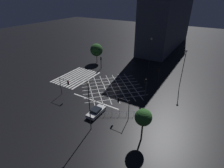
# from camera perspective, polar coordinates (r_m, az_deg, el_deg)

# --- Properties ---
(ground_plane) EXTENTS (200.00, 200.00, 0.00)m
(ground_plane) POSITION_cam_1_polar(r_m,az_deg,el_deg) (41.34, 0.00, -1.13)
(ground_plane) COLOR black
(road_markings) EXTENTS (17.13, 23.55, 0.01)m
(road_markings) POSITION_cam_1_polar(r_m,az_deg,el_deg) (44.75, -7.83, 0.97)
(road_markings) COLOR silver
(road_markings) RESTS_ON ground_plane
(office_building) EXTENTS (39.28, 10.06, 29.03)m
(office_building) POSITION_cam_1_polar(r_m,az_deg,el_deg) (75.78, 18.28, 22.32)
(office_building) COLOR #3D424C
(office_building) RESTS_ON ground_plane
(traffic_light_median_north) EXTENTS (0.36, 0.39, 4.49)m
(traffic_light_median_north) POSITION_cam_1_polar(r_m,az_deg,el_deg) (36.38, 10.97, -0.24)
(traffic_light_median_north) COLOR #2D2D30
(traffic_light_median_north) RESTS_ON ground_plane
(traffic_light_sw_main) EXTENTS (0.39, 0.36, 3.58)m
(traffic_light_sw_main) POSITION_cam_1_polar(r_m,az_deg,el_deg) (51.08, -3.64, 7.75)
(traffic_light_sw_main) COLOR #2D2D30
(traffic_light_sw_main) RESTS_ON ground_plane
(traffic_light_se_cross) EXTENTS (0.36, 2.68, 4.02)m
(traffic_light_se_cross) POSITION_cam_1_polar(r_m,az_deg,el_deg) (37.95, -15.16, 0.10)
(traffic_light_se_cross) COLOR #2D2D30
(traffic_light_se_cross) RESTS_ON ground_plane
(traffic_light_sw_cross) EXTENTS (0.36, 0.39, 3.85)m
(traffic_light_sw_cross) POSITION_cam_1_polar(r_m,az_deg,el_deg) (50.34, -3.60, 7.67)
(traffic_light_sw_cross) COLOR #2D2D30
(traffic_light_sw_cross) RESTS_ON ground_plane
(traffic_light_ne_cross) EXTENTS (0.36, 2.32, 4.04)m
(traffic_light_ne_cross) POSITION_cam_1_polar(r_m,az_deg,el_deg) (30.25, 3.55, -6.47)
(traffic_light_ne_cross) COLOR #2D2D30
(traffic_light_ne_cross) RESTS_ON ground_plane
(traffic_light_nw_cross) EXTENTS (0.36, 0.39, 3.66)m
(traffic_light_nw_cross) POSITION_cam_1_polar(r_m,az_deg,el_deg) (44.15, 15.00, 3.62)
(traffic_light_nw_cross) COLOR #2D2D30
(traffic_light_nw_cross) RESTS_ON ground_plane
(street_lamp_east) EXTENTS (0.46, 0.46, 9.03)m
(street_lamp_east) POSITION_cam_1_polar(r_m,az_deg,el_deg) (42.30, 22.43, 6.26)
(street_lamp_east) COLOR #2D2D30
(street_lamp_east) RESTS_ON ground_plane
(street_lamp_west) EXTENTS (0.55, 0.55, 9.10)m
(street_lamp_west) POSITION_cam_1_polar(r_m,az_deg,el_deg) (50.48, 12.50, 11.68)
(street_lamp_west) COLOR #2D2D30
(street_lamp_west) RESTS_ON ground_plane
(street_lamp_far) EXTENTS (0.41, 0.41, 8.62)m
(street_lamp_far) POSITION_cam_1_polar(r_m,az_deg,el_deg) (26.55, -7.48, -5.63)
(street_lamp_far) COLOR #2D2D30
(street_lamp_far) RESTS_ON ground_plane
(street_tree_near) EXTENTS (2.51, 2.51, 5.48)m
(street_tree_near) POSITION_cam_1_polar(r_m,az_deg,el_deg) (25.61, 10.20, -10.71)
(street_tree_near) COLOR #473323
(street_tree_near) RESTS_ON ground_plane
(street_tree_far) EXTENTS (3.90, 3.90, 6.03)m
(street_tree_far) POSITION_cam_1_polar(r_m,az_deg,el_deg) (55.67, -5.09, 11.02)
(street_tree_far) COLOR #473323
(street_tree_far) RESTS_ON ground_plane
(waiting_car) EXTENTS (4.16, 1.71, 1.24)m
(waiting_car) POSITION_cam_1_polar(r_m,az_deg,el_deg) (32.51, -5.20, -8.94)
(waiting_car) COLOR silver
(waiting_car) RESTS_ON ground_plane
(pedestrian_railing) EXTENTS (4.21, 6.88, 1.05)m
(pedestrian_railing) POSITION_cam_1_polar(r_m,az_deg,el_deg) (31.97, -0.00, -9.34)
(pedestrian_railing) COLOR #B7B7BC
(pedestrian_railing) RESTS_ON ground_plane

